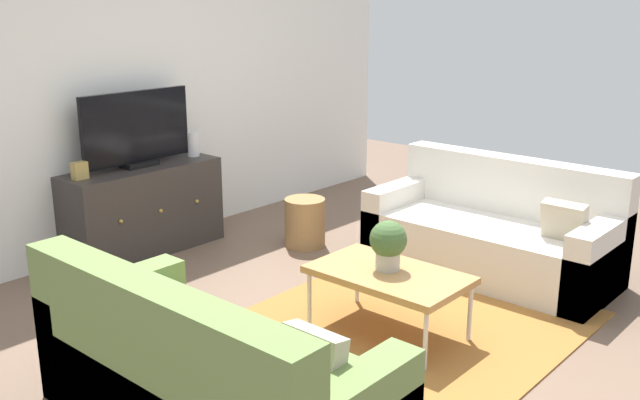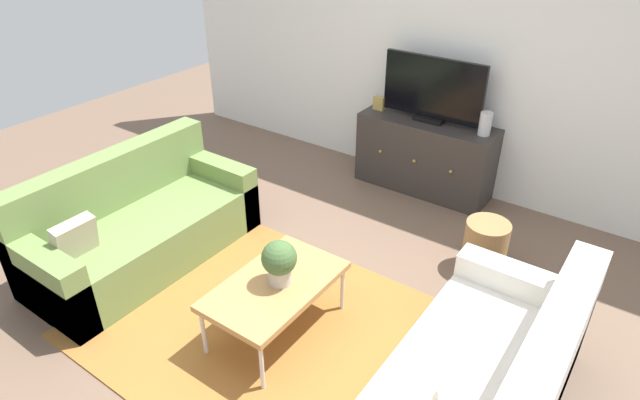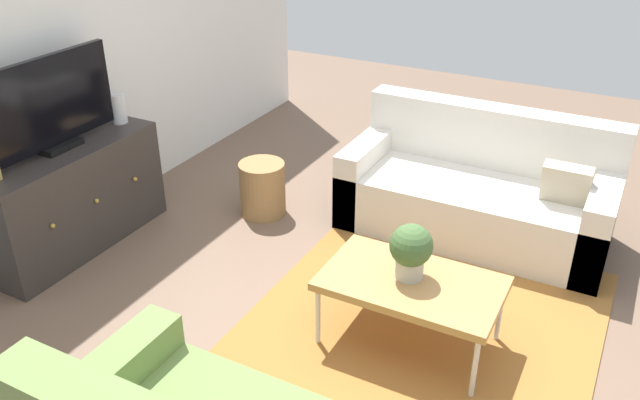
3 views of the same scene
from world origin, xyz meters
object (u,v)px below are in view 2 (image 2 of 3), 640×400
coffee_table (275,287)px  tv_console (425,156)px  couch_left_side (136,227)px  potted_plant (279,261)px  wicker_basket (485,246)px  couch_right_side (483,399)px  glass_vase (485,124)px  flat_screen_tv (433,90)px  mantel_clock (379,103)px

coffee_table → tv_console: size_ratio=0.72×
coffee_table → tv_console: 2.40m
coffee_table → couch_left_side: bearing=179.2°
potted_plant → couch_left_side: bearing=-179.7°
coffee_table → potted_plant: potted_plant is taller
potted_plant → wicker_basket: potted_plant is taller
tv_console → wicker_basket: 1.33m
wicker_basket → couch_right_side: bearing=-70.2°
tv_console → potted_plant: bearing=-87.3°
coffee_table → tv_console: tv_console is taller
coffee_table → wicker_basket: size_ratio=2.31×
coffee_table → glass_vase: bearing=79.4°
couch_left_side → flat_screen_tv: (1.37, 2.39, 0.74)m
couch_left_side → tv_console: 2.74m
mantel_clock → glass_vase: bearing=0.0°
tv_console → mantel_clock: mantel_clock is taller
potted_plant → wicker_basket: size_ratio=0.76×
tv_console → flat_screen_tv: flat_screen_tv is taller
mantel_clock → tv_console: bearing=-0.0°
couch_left_side → potted_plant: couch_left_side is taller
potted_plant → tv_console: potted_plant is taller
potted_plant → wicker_basket: 1.75m
coffee_table → flat_screen_tv: size_ratio=0.97×
coffee_table → flat_screen_tv: (-0.09, 2.41, 0.63)m
potted_plant → flat_screen_tv: flat_screen_tv is taller
tv_console → couch_left_side: bearing=-120.0°
couch_right_side → glass_vase: glass_vase is taller
coffee_table → mantel_clock: size_ratio=7.29×
mantel_clock → couch_right_side: bearing=-49.4°
couch_left_side → glass_vase: (1.91, 2.37, 0.54)m
wicker_basket → flat_screen_tv: bearing=136.6°
couch_right_side → tv_console: 2.81m
couch_left_side → coffee_table: (1.46, -0.02, 0.10)m
potted_plant → mantel_clock: 2.46m
tv_console → flat_screen_tv: size_ratio=1.35×
potted_plant → mantel_clock: (-0.65, 2.37, 0.19)m
couch_left_side → tv_console: (1.37, 2.37, 0.08)m
couch_right_side → potted_plant: bearing=179.7°
wicker_basket → tv_console: bearing=137.2°
potted_plant → flat_screen_tv: 2.43m
couch_right_side → wicker_basket: size_ratio=4.43×
coffee_table → potted_plant: (0.02, 0.03, 0.20)m
flat_screen_tv → wicker_basket: (0.97, -0.92, -0.81)m
couch_left_side → glass_vase: 3.09m
couch_right_side → glass_vase: (-0.96, 2.37, 0.54)m
couch_left_side → tv_console: couch_left_side is taller
potted_plant → wicker_basket: bearing=59.7°
tv_console → wicker_basket: (0.97, -0.90, -0.15)m
glass_vase → wicker_basket: size_ratio=0.52×
potted_plant → glass_vase: bearing=79.8°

